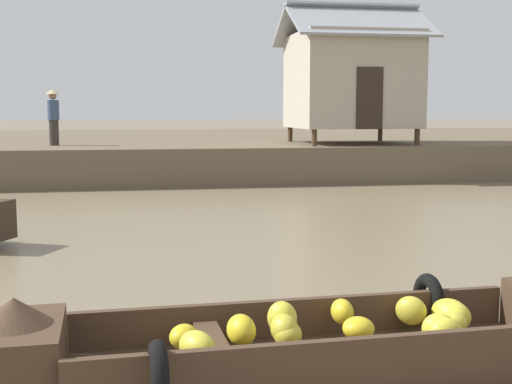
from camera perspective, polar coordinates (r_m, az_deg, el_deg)
The scene contains 5 objects.
ground_plane at distance 11.15m, azimuth 0.23°, elevation -4.08°, with size 300.00×300.00×0.00m, color #7A6B51.
riverbank_strip at distance 28.67m, azimuth -6.15°, elevation 3.61°, with size 160.00×20.00×1.07m, color brown.
banana_boat at distance 5.67m, azimuth 5.35°, elevation -12.09°, with size 5.33×1.98×0.75m.
stilt_house_mid_right at distance 22.06m, azimuth 7.91°, elevation 9.33°, with size 4.29×4.03×4.36m.
vendor_person at distance 21.31m, azimuth -16.53°, elevation 6.23°, with size 0.44×0.44×1.66m.
Camera 1 is at (-1.96, -0.78, 2.10)m, focal length 48.02 mm.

